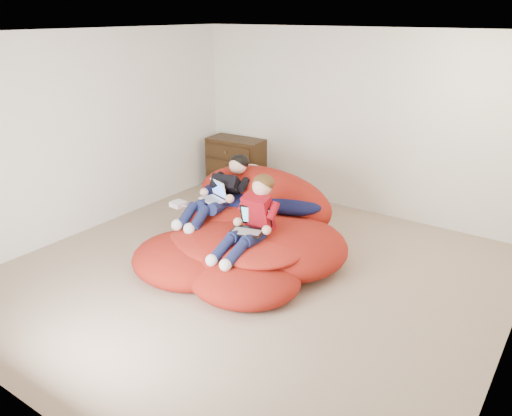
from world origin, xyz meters
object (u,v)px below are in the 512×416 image
(laptop_black, at_px, (251,225))
(laptop_white, at_px, (215,195))
(older_boy, at_px, (222,189))
(beanbag_pile, at_px, (248,232))
(dresser, at_px, (236,163))
(younger_boy, at_px, (252,217))

(laptop_black, bearing_deg, laptop_white, 155.06)
(laptop_black, bearing_deg, older_boy, 147.41)
(beanbag_pile, relative_size, laptop_white, 7.05)
(laptop_white, bearing_deg, older_boy, 90.00)
(beanbag_pile, height_order, older_boy, older_boy)
(dresser, bearing_deg, beanbag_pile, -49.78)
(dresser, distance_m, younger_boy, 2.87)
(beanbag_pile, bearing_deg, dresser, 130.22)
(laptop_black, bearing_deg, beanbag_pile, 130.39)
(younger_boy, distance_m, laptop_black, 0.08)
(younger_boy, distance_m, laptop_white, 0.88)
(dresser, height_order, older_boy, older_boy)
(beanbag_pile, height_order, laptop_white, beanbag_pile)
(younger_boy, relative_size, laptop_white, 2.80)
(dresser, height_order, laptop_white, dresser)
(beanbag_pile, xyz_separation_m, younger_boy, (0.32, -0.37, 0.40))
(beanbag_pile, relative_size, younger_boy, 2.52)
(older_boy, xyz_separation_m, younger_boy, (0.80, -0.50, -0.00))
(laptop_white, distance_m, laptop_black, 0.89)
(beanbag_pile, height_order, laptop_black, beanbag_pile)
(older_boy, distance_m, younger_boy, 0.95)
(dresser, relative_size, laptop_white, 2.69)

